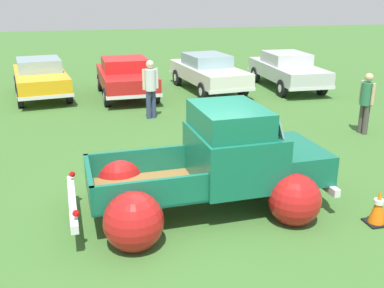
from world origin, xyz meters
The scene contains 9 objects.
ground_plane centered at (0.00, 0.00, 0.00)m, with size 80.00×80.00×0.00m, color #3D6B2D.
vintage_pickup_truck centered at (0.39, 0.02, 0.76)m, with size 4.72×2.96×1.96m.
show_car_0 centered at (-3.56, 10.21, 0.78)m, with size 2.45×4.45×1.43m.
show_car_1 centered at (-0.44, 9.62, 0.78)m, with size 2.09×4.27×1.43m.
show_car_2 centered at (2.84, 9.93, 0.78)m, with size 2.38×4.77×1.43m.
show_car_3 centered at (6.11, 9.67, 0.78)m, with size 1.88×4.62×1.43m.
spectator_0 centered at (0.04, 6.37, 1.05)m, with size 0.54×0.42×1.82m.
spectator_2 centered at (5.62, 3.43, 0.98)m, with size 0.39×0.54×1.71m.
lane_cone_0 centered at (2.87, -1.22, 0.31)m, with size 0.36×0.36×0.63m.
Camera 1 is at (-1.82, -7.21, 3.85)m, focal length 41.84 mm.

